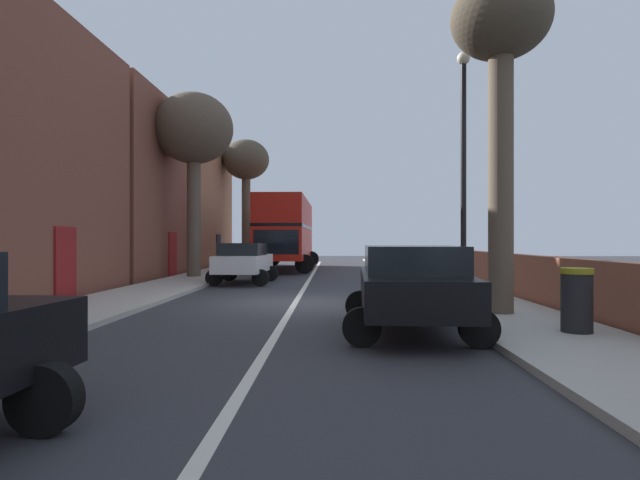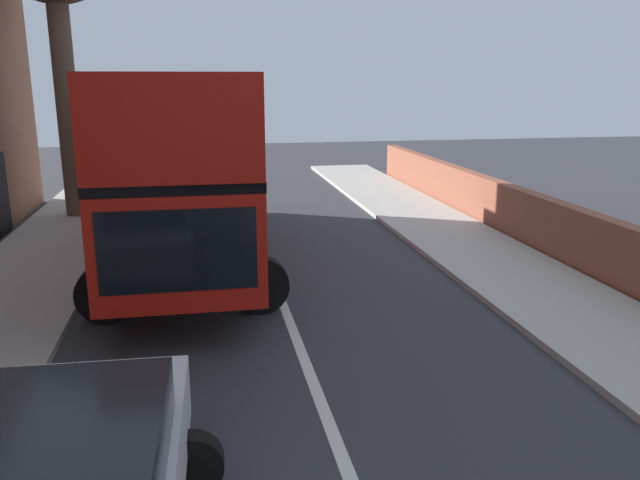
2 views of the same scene
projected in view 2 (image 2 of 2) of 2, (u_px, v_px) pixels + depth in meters
double_decker_bus at (184, 155)px, 13.83m from camera, size 3.58×10.83×4.06m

